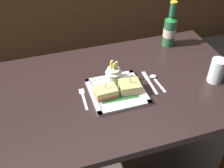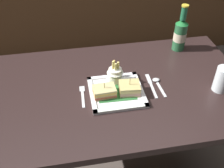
% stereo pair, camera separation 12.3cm
% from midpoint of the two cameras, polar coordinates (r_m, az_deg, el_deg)
% --- Properties ---
extents(dining_table, '(1.36, 0.75, 0.74)m').
position_cam_midpoint_polar(dining_table, '(1.36, -3.54, -5.46)').
color(dining_table, black).
rests_on(dining_table, ground_plane).
extents(square_plate, '(0.24, 0.24, 0.02)m').
position_cam_midpoint_polar(square_plate, '(1.24, -1.81, -1.75)').
color(square_plate, white).
rests_on(square_plate, dining_table).
extents(sandwich_half_left, '(0.10, 0.07, 0.07)m').
position_cam_midpoint_polar(sandwich_half_left, '(1.20, -4.27, -1.82)').
color(sandwich_half_left, tan).
rests_on(sandwich_half_left, square_plate).
extents(sandwich_half_right, '(0.10, 0.09, 0.08)m').
position_cam_midpoint_polar(sandwich_half_right, '(1.22, 0.93, -0.70)').
color(sandwich_half_right, tan).
rests_on(sandwich_half_right, square_plate).
extents(fries_cup, '(0.08, 0.08, 0.12)m').
position_cam_midpoint_polar(fries_cup, '(1.26, -2.47, 2.33)').
color(fries_cup, silver).
rests_on(fries_cup, square_plate).
extents(beer_bottle, '(0.07, 0.07, 0.26)m').
position_cam_midpoint_polar(beer_bottle, '(1.56, 9.85, 11.18)').
color(beer_bottle, '#2A653B').
rests_on(beer_bottle, dining_table).
extents(water_glass, '(0.07, 0.07, 0.12)m').
position_cam_midpoint_polar(water_glass, '(1.35, 18.75, 2.27)').
color(water_glass, silver).
rests_on(water_glass, dining_table).
extents(fork, '(0.03, 0.14, 0.00)m').
position_cam_midpoint_polar(fork, '(1.23, -8.89, -2.98)').
color(fork, silver).
rests_on(fork, dining_table).
extents(knife, '(0.02, 0.18, 0.00)m').
position_cam_midpoint_polar(knife, '(1.31, 5.18, 0.42)').
color(knife, silver).
rests_on(knife, dining_table).
extents(spoon, '(0.03, 0.14, 0.01)m').
position_cam_midpoint_polar(spoon, '(1.32, 6.43, 0.98)').
color(spoon, silver).
rests_on(spoon, dining_table).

